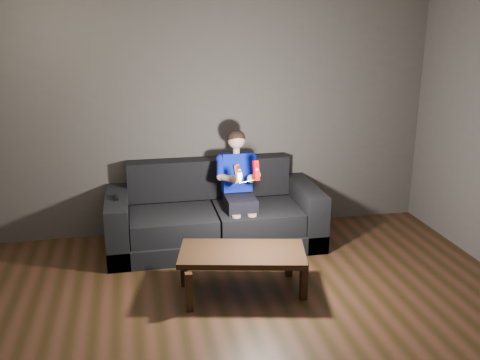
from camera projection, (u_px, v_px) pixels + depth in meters
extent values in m
plane|color=black|center=(263.00, 354.00, 3.87)|extent=(5.00, 5.00, 0.00)
cube|color=#403B37|center=(209.00, 112.00, 5.82)|extent=(5.00, 0.04, 2.70)
cube|color=black|center=(215.00, 236.00, 5.72)|extent=(2.22, 0.96, 0.19)
cube|color=black|center=(173.00, 224.00, 5.48)|extent=(0.87, 0.68, 0.23)
cube|color=black|center=(258.00, 218.00, 5.65)|extent=(0.87, 0.68, 0.23)
cube|color=black|center=(209.00, 178.00, 5.90)|extent=(1.78, 0.22, 0.43)
cube|color=black|center=(118.00, 225.00, 5.47)|extent=(0.22, 0.96, 0.61)
cube|color=black|center=(305.00, 211.00, 5.85)|extent=(0.22, 0.96, 0.61)
cube|color=black|center=(240.00, 203.00, 5.54)|extent=(0.31, 0.39, 0.14)
cube|color=#01168F|center=(236.00, 172.00, 5.65)|extent=(0.31, 0.22, 0.43)
cube|color=orange|center=(238.00, 169.00, 5.55)|extent=(0.09, 0.09, 0.10)
cube|color=red|center=(238.00, 169.00, 5.54)|extent=(0.06, 0.06, 0.07)
cylinder|color=tan|center=(236.00, 151.00, 5.58)|extent=(0.07, 0.07, 0.06)
sphere|color=tan|center=(236.00, 140.00, 5.54)|extent=(0.18, 0.18, 0.18)
ellipsoid|color=black|center=(236.00, 138.00, 5.55)|extent=(0.19, 0.19, 0.16)
cylinder|color=#01168F|center=(220.00, 168.00, 5.53)|extent=(0.08, 0.23, 0.20)
cylinder|color=#01168F|center=(255.00, 166.00, 5.60)|extent=(0.08, 0.23, 0.20)
cylinder|color=tan|center=(228.00, 176.00, 5.40)|extent=(0.14, 0.24, 0.11)
cylinder|color=tan|center=(254.00, 175.00, 5.45)|extent=(0.14, 0.24, 0.11)
sphere|color=tan|center=(235.00, 180.00, 5.32)|extent=(0.09, 0.09, 0.09)
sphere|color=tan|center=(251.00, 179.00, 5.35)|extent=(0.09, 0.09, 0.09)
cylinder|color=tan|center=(236.00, 231.00, 5.40)|extent=(0.09, 0.09, 0.35)
cylinder|color=tan|center=(252.00, 230.00, 5.43)|extent=(0.09, 0.09, 0.35)
cube|color=#C50001|center=(256.00, 170.00, 5.10)|extent=(0.06, 0.08, 0.20)
cube|color=#660602|center=(257.00, 166.00, 5.07)|extent=(0.03, 0.02, 0.03)
cylinder|color=white|center=(257.00, 172.00, 5.09)|extent=(0.02, 0.01, 0.02)
ellipsoid|color=white|center=(239.00, 176.00, 5.09)|extent=(0.06, 0.09, 0.14)
cylinder|color=black|center=(240.00, 172.00, 5.05)|extent=(0.03, 0.01, 0.02)
cube|color=black|center=(116.00, 197.00, 5.33)|extent=(0.05, 0.15, 0.03)
cube|color=black|center=(116.00, 195.00, 5.36)|extent=(0.02, 0.02, 0.00)
cube|color=black|center=(242.00, 254.00, 4.64)|extent=(1.18, 0.76, 0.05)
cube|color=black|center=(189.00, 292.00, 4.40)|extent=(0.06, 0.06, 0.35)
cube|color=black|center=(304.00, 281.00, 4.59)|extent=(0.06, 0.06, 0.35)
cube|color=black|center=(184.00, 268.00, 4.82)|extent=(0.06, 0.06, 0.35)
cube|color=black|center=(289.00, 259.00, 5.01)|extent=(0.06, 0.06, 0.35)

